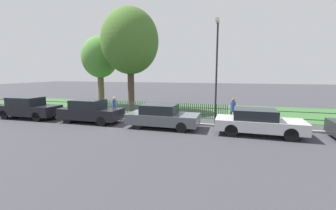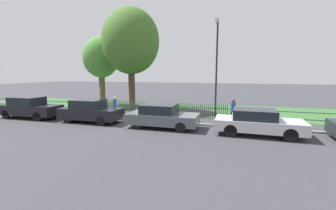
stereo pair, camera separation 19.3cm
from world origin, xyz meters
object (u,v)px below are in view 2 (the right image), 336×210
(tree_nearest_kerb, at_px, (101,58))
(pedestrian_near_fence, at_px, (115,106))
(tree_behind_motorcycle, at_px, (131,42))
(street_lamp, at_px, (217,62))
(parked_car_black_saloon, at_px, (91,111))
(covered_motorcycle, at_px, (163,110))
(parked_car_red_compact, at_px, (257,122))
(parked_car_silver_hatchback, at_px, (29,108))
(parked_car_navy_estate, at_px, (162,116))
(pedestrian_by_lamp, at_px, (233,110))

(tree_nearest_kerb, relative_size, pedestrian_near_fence, 4.34)
(tree_behind_motorcycle, bearing_deg, street_lamp, -26.93)
(parked_car_black_saloon, height_order, street_lamp, street_lamp)
(covered_motorcycle, bearing_deg, parked_car_red_compact, -26.56)
(pedestrian_near_fence, bearing_deg, street_lamp, 40.36)
(parked_car_black_saloon, relative_size, pedestrian_near_fence, 2.61)
(parked_car_silver_hatchback, distance_m, tree_behind_motorcycle, 9.29)
(parked_car_silver_hatchback, bearing_deg, pedestrian_near_fence, 16.09)
(parked_car_silver_hatchback, height_order, tree_nearest_kerb, tree_nearest_kerb)
(parked_car_silver_hatchback, height_order, pedestrian_near_fence, pedestrian_near_fence)
(parked_car_navy_estate, height_order, tree_behind_motorcycle, tree_behind_motorcycle)
(parked_car_black_saloon, xyz_separation_m, tree_behind_motorcycle, (0.47, 5.30, 5.14))
(parked_car_silver_hatchback, bearing_deg, parked_car_navy_estate, -0.78)
(parked_car_black_saloon, xyz_separation_m, parked_car_red_compact, (10.33, -0.20, -0.04))
(street_lamp, bearing_deg, pedestrian_by_lamp, 31.00)
(tree_nearest_kerb, height_order, pedestrian_near_fence, tree_nearest_kerb)
(tree_behind_motorcycle, bearing_deg, pedestrian_by_lamp, -20.40)
(parked_car_black_saloon, bearing_deg, parked_car_red_compact, -0.96)
(pedestrian_near_fence, bearing_deg, tree_nearest_kerb, 172.33)
(parked_car_silver_hatchback, bearing_deg, parked_car_red_compact, -1.26)
(parked_car_navy_estate, bearing_deg, street_lamp, 27.84)
(parked_car_red_compact, bearing_deg, covered_motorcycle, 155.76)
(tree_nearest_kerb, bearing_deg, pedestrian_by_lamp, -20.56)
(parked_car_navy_estate, bearing_deg, tree_nearest_kerb, 141.15)
(parked_car_red_compact, bearing_deg, tree_behind_motorcycle, 151.86)
(covered_motorcycle, height_order, pedestrian_by_lamp, pedestrian_by_lamp)
(parked_car_silver_hatchback, xyz_separation_m, tree_nearest_kerb, (1.60, 6.93, 3.93))
(parked_car_black_saloon, relative_size, parked_car_red_compact, 0.91)
(parked_car_silver_hatchback, height_order, street_lamp, street_lamp)
(covered_motorcycle, relative_size, tree_behind_motorcycle, 0.23)
(covered_motorcycle, bearing_deg, tree_behind_motorcycle, 143.75)
(parked_car_navy_estate, relative_size, tree_behind_motorcycle, 0.49)
(tree_nearest_kerb, bearing_deg, parked_car_red_compact, -26.89)
(parked_car_silver_hatchback, height_order, covered_motorcycle, parked_car_silver_hatchback)
(parked_car_red_compact, xyz_separation_m, tree_nearest_kerb, (-13.81, 7.01, 4.00))
(parked_car_navy_estate, xyz_separation_m, parked_car_red_compact, (5.32, -0.11, 0.00))
(parked_car_silver_hatchback, height_order, parked_car_navy_estate, parked_car_silver_hatchback)
(parked_car_black_saloon, height_order, tree_behind_motorcycle, tree_behind_motorcycle)
(parked_car_red_compact, xyz_separation_m, pedestrian_by_lamp, (-1.28, 2.31, 0.23))
(parked_car_silver_hatchback, relative_size, tree_behind_motorcycle, 0.52)
(tree_behind_motorcycle, distance_m, street_lamp, 8.67)
(parked_car_black_saloon, height_order, tree_nearest_kerb, tree_nearest_kerb)
(parked_car_red_compact, relative_size, tree_nearest_kerb, 0.66)
(covered_motorcycle, xyz_separation_m, tree_nearest_kerb, (-7.69, 4.12, 4.08))
(tree_behind_motorcycle, bearing_deg, tree_nearest_kerb, 159.12)
(parked_car_black_saloon, height_order, parked_car_navy_estate, parked_car_black_saloon)
(covered_motorcycle, bearing_deg, pedestrian_near_fence, -164.85)
(street_lamp, bearing_deg, pedestrian_near_fence, 178.23)
(covered_motorcycle, distance_m, tree_nearest_kerb, 9.63)
(parked_car_black_saloon, distance_m, tree_nearest_kerb, 8.60)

